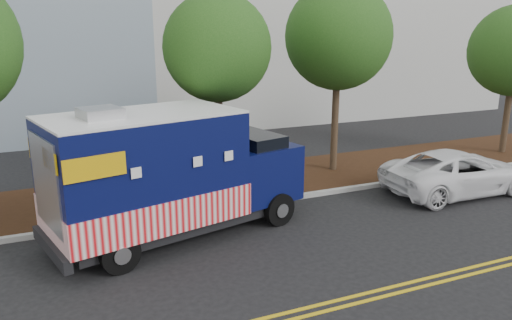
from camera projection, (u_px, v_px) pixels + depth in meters
name	position (u px, v px, depth m)	size (l,w,h in m)	color
ground	(184.00, 235.00, 13.44)	(120.00, 120.00, 0.00)	black
curb	(171.00, 215.00, 14.66)	(120.00, 0.18, 0.15)	#9E9E99
mulch_strip	(156.00, 194.00, 16.52)	(120.00, 4.00, 0.15)	black
tree_b	(217.00, 48.00, 15.23)	(3.33, 3.33, 6.48)	#38281C
tree_c	(338.00, 37.00, 17.79)	(3.84, 3.84, 7.01)	#38281C
sign_post	(63.00, 190.00, 13.41)	(0.06, 0.06, 2.40)	#473828
food_truck	(167.00, 178.00, 12.96)	(7.29, 4.08, 3.64)	black
white_car	(458.00, 172.00, 16.70)	(2.40, 5.20, 1.44)	white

